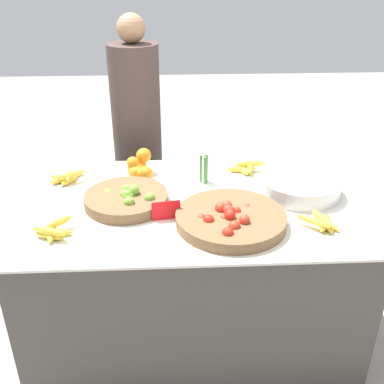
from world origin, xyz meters
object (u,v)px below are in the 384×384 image
at_px(price_sign, 166,210).
at_px(metal_bowl, 300,186).
at_px(tomato_basket, 230,218).
at_px(vendor_person, 138,146).
at_px(lime_bowl, 127,198).

bearing_deg(price_sign, metal_bowl, 8.73).
bearing_deg(tomato_basket, vendor_person, 112.35).
xyz_separation_m(tomato_basket, price_sign, (-0.27, 0.05, 0.02)).
relative_size(metal_bowl, vendor_person, 0.26).
height_order(tomato_basket, metal_bowl, tomato_basket).
distance_m(lime_bowl, metal_bowl, 0.83).
height_order(metal_bowl, vendor_person, vendor_person).
xyz_separation_m(metal_bowl, price_sign, (-0.64, -0.21, 0.00)).
height_order(lime_bowl, metal_bowl, lime_bowl).
distance_m(price_sign, vendor_person, 1.08).
bearing_deg(lime_bowl, vendor_person, 90.21).
xyz_separation_m(lime_bowl, metal_bowl, (0.83, 0.07, 0.01)).
bearing_deg(price_sign, tomato_basket, -20.92).
height_order(tomato_basket, price_sign, same).
relative_size(tomato_basket, metal_bowl, 1.23).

